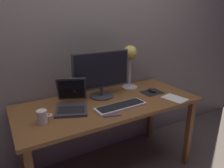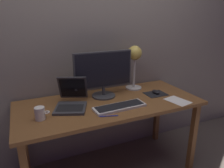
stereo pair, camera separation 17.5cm
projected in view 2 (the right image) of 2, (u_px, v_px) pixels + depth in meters
The scene contains 11 objects.
back_wall at pixel (93, 33), 2.03m from camera, with size 4.80×0.06×2.60m, color gray.
desk at pixel (110, 110), 1.88m from camera, with size 1.60×0.70×0.74m.
monitor at pixel (104, 72), 1.91m from camera, with size 0.55×0.22×0.42m.
keyboard_main at pixel (120, 107), 1.73m from camera, with size 0.45×0.16×0.03m.
laptop at pixel (72, 98), 1.76m from camera, with size 0.36×0.40×0.24m.
desk_lamp at pixel (135, 58), 2.09m from camera, with size 0.16×0.16×0.44m.
mousepad at pixel (156, 94), 2.03m from camera, with size 0.20×0.16×0.00m, color black.
mouse at pixel (156, 92), 2.04m from camera, with size 0.06×0.10×0.03m, color black.
coffee_mug at pixel (40, 113), 1.53m from camera, with size 0.11×0.07×0.10m.
paper_sheet_near_mouse at pixel (178, 101), 1.87m from camera, with size 0.15×0.21×0.00m, color white.
pen at pixel (109, 116), 1.58m from camera, with size 0.01×0.01×0.14m, color #2633A5.
Camera 2 is at (-0.67, -1.57, 1.47)m, focal length 33.73 mm.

